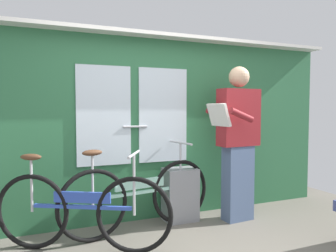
# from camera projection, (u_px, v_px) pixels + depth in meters

# --- Properties ---
(train_door_wall) EXTENTS (4.88, 0.28, 2.16)m
(train_door_wall) POSITION_uv_depth(u_px,v_px,m) (149.00, 124.00, 3.81)
(train_door_wall) COLOR #2D6B42
(train_door_wall) RESTS_ON ground_plane
(bicycle_near_door) EXTENTS (1.73, 0.46, 0.93)m
(bicycle_near_door) POSITION_uv_depth(u_px,v_px,m) (139.00, 196.00, 3.42)
(bicycle_near_door) COLOR black
(bicycle_near_door) RESTS_ON ground_plane
(bicycle_leaning_behind) EXTENTS (1.49, 0.84, 0.91)m
(bicycle_leaning_behind) POSITION_uv_depth(u_px,v_px,m) (81.00, 211.00, 2.95)
(bicycle_leaning_behind) COLOR black
(bicycle_leaning_behind) RESTS_ON ground_plane
(passenger_reading_newspaper) EXTENTS (0.60, 0.53, 1.79)m
(passenger_reading_newspaper) POSITION_uv_depth(u_px,v_px,m) (238.00, 139.00, 3.75)
(passenger_reading_newspaper) COLOR slate
(passenger_reading_newspaper) RESTS_ON ground_plane
(trash_bin_by_wall) EXTENTS (0.37, 0.28, 0.61)m
(trash_bin_by_wall) POSITION_uv_depth(u_px,v_px,m) (180.00, 194.00, 3.78)
(trash_bin_by_wall) COLOR gray
(trash_bin_by_wall) RESTS_ON ground_plane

